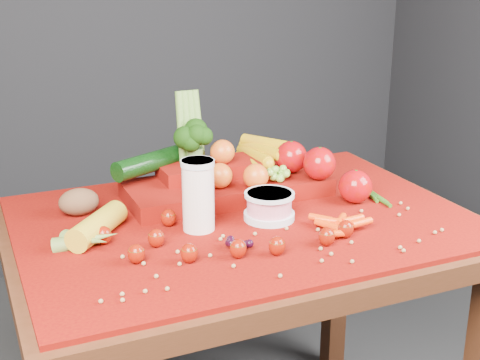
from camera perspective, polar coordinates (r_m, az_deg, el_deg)
name	(u,v)px	position (r m, az deg, el deg)	size (l,w,h in m)	color
table	(243,258)	(1.64, 0.28, -6.65)	(1.10, 0.80, 0.75)	#351A0C
red_cloth	(243,220)	(1.60, 0.29, -3.39)	(1.05, 0.75, 0.01)	#770F03
milk_glass	(198,193)	(1.50, -3.59, -1.09)	(0.08, 0.08, 0.17)	silver
yogurt_bowl	(269,205)	(1.58, 2.51, -2.15)	(0.12, 0.12, 0.07)	silver
strawberry_scatter	(216,238)	(1.43, -2.06, -4.97)	(0.54, 0.28, 0.04)	maroon
dark_grape_cluster	(237,243)	(1.43, -0.28, -5.38)	(0.06, 0.05, 0.03)	black
soybean_scatter	(281,248)	(1.43, 3.53, -5.78)	(0.84, 0.24, 0.01)	#A57C47
corn_ear	(90,236)	(1.48, -12.72, -4.66)	(0.25, 0.26, 0.06)	gold
potato	(79,202)	(1.65, -13.59, -1.82)	(0.10, 0.07, 0.07)	brown
baby_carrot_pile	(343,224)	(1.54, 8.80, -3.73)	(0.17, 0.17, 0.03)	#EC3A08
green_bean_pile	(377,195)	(1.77, 11.57, -1.27)	(0.14, 0.12, 0.01)	#2B5B14
produce_mound	(237,173)	(1.73, -0.27, 0.61)	(0.61, 0.38, 0.27)	#770F03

